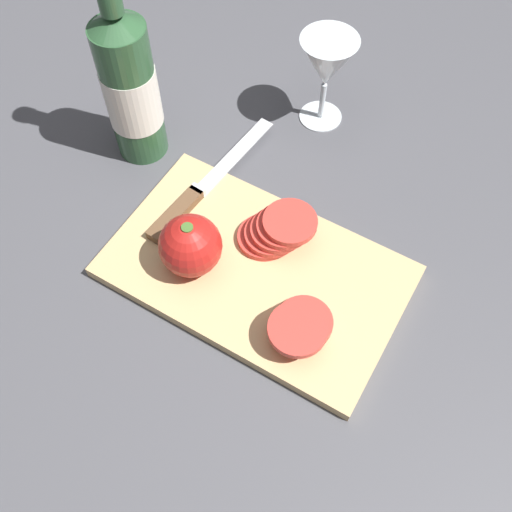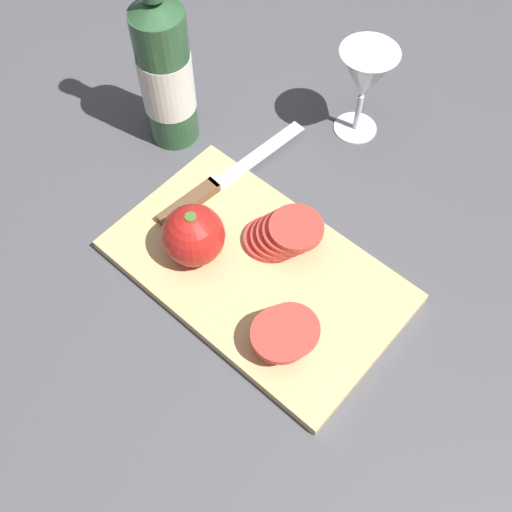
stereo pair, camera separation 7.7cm
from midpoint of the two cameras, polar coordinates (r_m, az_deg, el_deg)
The scene contains 8 objects.
ground_plane at distance 0.80m, azimuth 0.55°, elevation -2.81°, with size 3.00×3.00×0.00m, color #4C4C51.
cutting_board at distance 0.80m, azimuth 2.74°, elevation -1.67°, with size 0.39×0.23×0.02m.
wine_bottle at distance 0.88m, azimuth -6.08°, elevation 16.88°, with size 0.08×0.08×0.33m.
wine_glass at distance 0.92m, azimuth 12.82°, elevation 16.10°, with size 0.09×0.09×0.15m.
whole_tomato at distance 0.77m, azimuth -3.17°, elevation 1.75°, with size 0.08×0.08×0.08m.
knife at distance 0.86m, azimuth -2.35°, elevation 5.92°, with size 0.05×0.27×0.01m.
tomato_slice_stack_near at distance 0.80m, azimuth 5.37°, elevation 1.89°, with size 0.10×0.09×0.05m.
tomato_slice_stack_far at distance 0.73m, azimuth 5.88°, elevation -7.49°, with size 0.07×0.10×0.04m.
Camera 2 is at (-0.28, 0.27, 0.70)m, focal length 42.00 mm.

